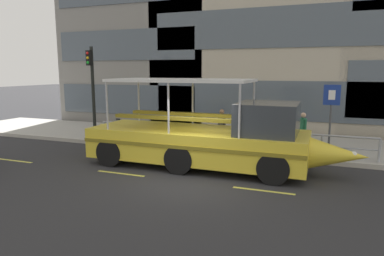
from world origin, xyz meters
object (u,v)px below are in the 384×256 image
(leaned_bicycle, at_px, (122,131))
(pedestrian_mid_left, at_px, (222,123))
(pedestrian_near_bow, at_px, (303,127))
(duck_tour_boat, at_px, (211,139))
(traffic_light_pole, at_px, (92,83))
(parking_sign, at_px, (331,108))

(leaned_bicycle, bearing_deg, pedestrian_mid_left, 3.36)
(pedestrian_near_bow, distance_m, pedestrian_mid_left, 3.42)
(duck_tour_boat, bearing_deg, leaned_bicycle, 153.23)
(pedestrian_near_bow, height_order, pedestrian_mid_left, pedestrian_mid_left)
(duck_tour_boat, distance_m, pedestrian_near_bow, 4.51)
(traffic_light_pole, bearing_deg, leaned_bicycle, -0.27)
(pedestrian_near_bow, relative_size, pedestrian_mid_left, 0.97)
(leaned_bicycle, xyz_separation_m, duck_tour_boat, (5.38, -2.71, 0.49))
(parking_sign, bearing_deg, duck_tour_boat, -148.33)
(duck_tour_boat, xyz_separation_m, pedestrian_near_bow, (2.93, 3.43, 0.06))
(leaned_bicycle, distance_m, pedestrian_near_bow, 8.36)
(leaned_bicycle, height_order, pedestrian_mid_left, pedestrian_mid_left)
(pedestrian_mid_left, bearing_deg, traffic_light_pole, -177.55)
(parking_sign, bearing_deg, leaned_bicycle, 178.32)
(traffic_light_pole, distance_m, pedestrian_mid_left, 6.78)
(parking_sign, xyz_separation_m, leaned_bicycle, (-9.34, 0.27, -1.48))
(pedestrian_near_bow, bearing_deg, traffic_light_pole, -175.92)
(parking_sign, height_order, pedestrian_near_bow, parking_sign)
(leaned_bicycle, bearing_deg, pedestrian_near_bow, 4.94)
(traffic_light_pole, distance_m, parking_sign, 11.01)
(leaned_bicycle, height_order, pedestrian_near_bow, pedestrian_near_bow)
(leaned_bicycle, relative_size, pedestrian_near_bow, 1.13)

